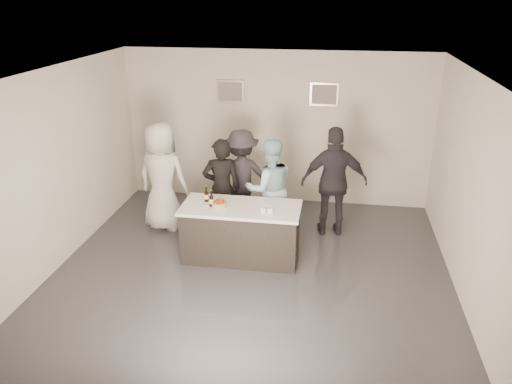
% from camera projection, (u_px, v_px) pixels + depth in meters
% --- Properties ---
extents(floor, '(6.00, 6.00, 0.00)m').
position_uv_depth(floor, '(251.00, 274.00, 7.61)').
color(floor, '#3D3D42').
rests_on(floor, ground).
extents(ceiling, '(6.00, 6.00, 0.00)m').
position_uv_depth(ceiling, '(250.00, 75.00, 6.48)').
color(ceiling, white).
extents(wall_back, '(6.00, 0.04, 3.00)m').
position_uv_depth(wall_back, '(276.00, 128.00, 9.79)').
color(wall_back, silver).
rests_on(wall_back, ground).
extents(wall_front, '(6.00, 0.04, 3.00)m').
position_uv_depth(wall_front, '(191.00, 305.00, 4.30)').
color(wall_front, silver).
rests_on(wall_front, ground).
extents(wall_left, '(0.04, 6.00, 3.00)m').
position_uv_depth(wall_left, '(54.00, 171.00, 7.49)').
color(wall_left, silver).
rests_on(wall_left, ground).
extents(wall_right, '(0.04, 6.00, 3.00)m').
position_uv_depth(wall_right, '(473.00, 195.00, 6.60)').
color(wall_right, silver).
rests_on(wall_right, ground).
extents(picture_left, '(0.54, 0.04, 0.44)m').
position_uv_depth(picture_left, '(230.00, 91.00, 9.63)').
color(picture_left, '#B2B2B7').
rests_on(picture_left, wall_back).
extents(picture_right, '(0.54, 0.04, 0.44)m').
position_uv_depth(picture_right, '(324.00, 94.00, 9.37)').
color(picture_right, '#B2B2B7').
rests_on(picture_right, wall_back).
extents(bar_counter, '(1.86, 0.86, 0.90)m').
position_uv_depth(bar_counter, '(241.00, 232.00, 7.92)').
color(bar_counter, white).
rests_on(bar_counter, ground).
extents(cake, '(0.23, 0.23, 0.07)m').
position_uv_depth(cake, '(219.00, 204.00, 7.72)').
color(cake, orange).
rests_on(cake, bar_counter).
extents(beer_bottle_a, '(0.07, 0.07, 0.26)m').
position_uv_depth(beer_bottle_a, '(206.00, 194.00, 7.88)').
color(beer_bottle_a, black).
rests_on(beer_bottle_a, bar_counter).
extents(beer_bottle_b, '(0.07, 0.07, 0.26)m').
position_uv_depth(beer_bottle_b, '(211.00, 198.00, 7.71)').
color(beer_bottle_b, black).
rests_on(beer_bottle_b, bar_counter).
extents(tumbler_cluster, '(0.19, 0.19, 0.08)m').
position_uv_depth(tumbler_cluster, '(267.00, 209.00, 7.57)').
color(tumbler_cluster, gold).
rests_on(tumbler_cluster, bar_counter).
extents(candles, '(0.24, 0.08, 0.01)m').
position_uv_depth(candles, '(220.00, 213.00, 7.51)').
color(candles, pink).
rests_on(candles, bar_counter).
extents(person_main_black, '(0.73, 0.57, 1.77)m').
position_uv_depth(person_main_black, '(222.00, 189.00, 8.48)').
color(person_main_black, black).
rests_on(person_main_black, ground).
extents(person_main_blue, '(1.03, 0.92, 1.76)m').
position_uv_depth(person_main_blue, '(270.00, 189.00, 8.49)').
color(person_main_blue, '#B0DEE6').
rests_on(person_main_blue, ground).
extents(person_guest_left, '(1.06, 0.81, 1.94)m').
position_uv_depth(person_guest_left, '(163.00, 177.00, 8.76)').
color(person_guest_left, silver).
rests_on(person_guest_left, ground).
extents(person_guest_right, '(1.19, 0.62, 1.94)m').
position_uv_depth(person_guest_right, '(334.00, 182.00, 8.54)').
color(person_guest_right, '#29272F').
rests_on(person_guest_right, ground).
extents(person_guest_back, '(1.28, 1.00, 1.74)m').
position_uv_depth(person_guest_back, '(241.00, 176.00, 9.07)').
color(person_guest_back, '#312B33').
rests_on(person_guest_back, ground).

